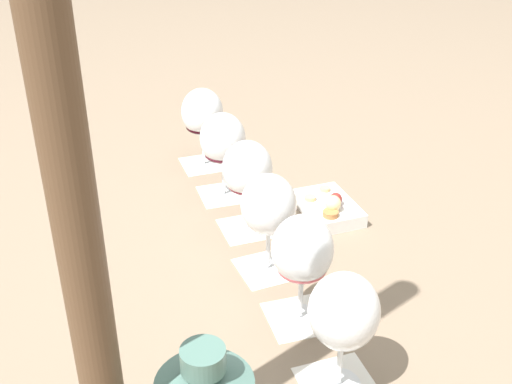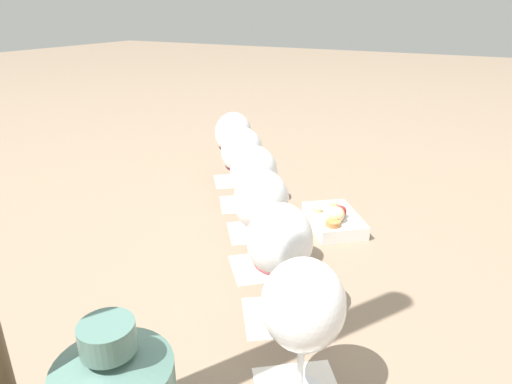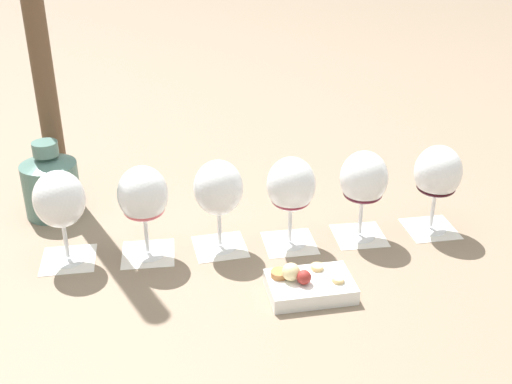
{
  "view_description": "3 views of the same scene",
  "coord_description": "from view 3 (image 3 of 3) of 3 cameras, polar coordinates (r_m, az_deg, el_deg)",
  "views": [
    {
      "loc": [
        -0.3,
        0.92,
        0.65
      ],
      "look_at": [
        0.0,
        -0.0,
        0.11
      ],
      "focal_mm": 45.0,
      "sensor_mm": 36.0,
      "label": 1
    },
    {
      "loc": [
        -0.36,
        0.67,
        0.43
      ],
      "look_at": [
        0.0,
        -0.0,
        0.11
      ],
      "focal_mm": 32.0,
      "sensor_mm": 36.0,
      "label": 2
    },
    {
      "loc": [
        -0.94,
        -0.49,
        0.65
      ],
      "look_at": [
        0.0,
        -0.0,
        0.11
      ],
      "focal_mm": 45.0,
      "sensor_mm": 36.0,
      "label": 3
    }
  ],
  "objects": [
    {
      "name": "wine_glass_2",
      "position": [
        1.19,
        -3.35,
        0.04
      ],
      "size": [
        0.09,
        0.09,
        0.18
      ],
      "color": "white",
      "rests_on": "tasting_card_2"
    },
    {
      "name": "wine_glass_4",
      "position": [
        1.24,
        9.54,
        0.93
      ],
      "size": [
        0.09,
        0.09,
        0.18
      ],
      "color": "white",
      "rests_on": "tasting_card_4"
    },
    {
      "name": "ceramic_vase",
      "position": [
        1.4,
        -17.79,
        0.76
      ],
      "size": [
        0.12,
        0.12,
        0.16
      ],
      "color": "#4C7066",
      "rests_on": "ground_plane"
    },
    {
      "name": "tasting_card_1",
      "position": [
        1.24,
        -9.57,
        -5.43
      ],
      "size": [
        0.14,
        0.14,
        0.0
      ],
      "color": "silver",
      "rests_on": "ground_plane"
    },
    {
      "name": "tasting_card_4",
      "position": [
        1.29,
        9.15,
        -3.83
      ],
      "size": [
        0.14,
        0.14,
        0.0
      ],
      "color": "silver",
      "rests_on": "ground_plane"
    },
    {
      "name": "wine_glass_5",
      "position": [
        1.29,
        15.84,
        1.43
      ],
      "size": [
        0.09,
        0.09,
        0.18
      ],
      "color": "white",
      "rests_on": "tasting_card_5"
    },
    {
      "name": "wine_glass_3",
      "position": [
        1.2,
        3.14,
        0.35
      ],
      "size": [
        0.09,
        0.09,
        0.18
      ],
      "color": "white",
      "rests_on": "tasting_card_3"
    },
    {
      "name": "tasting_card_3",
      "position": [
        1.26,
        3.0,
        -4.53
      ],
      "size": [
        0.14,
        0.14,
        0.0
      ],
      "color": "silver",
      "rests_on": "ground_plane"
    },
    {
      "name": "ground_plane",
      "position": [
        1.25,
        -0.0,
        -4.71
      ],
      "size": [
        8.0,
        8.0,
        0.0
      ],
      "primitive_type": "plane",
      "color": "#7F6B56"
    },
    {
      "name": "wine_glass_1",
      "position": [
        1.18,
        -10.0,
        -0.51
      ],
      "size": [
        0.09,
        0.09,
        0.18
      ],
      "color": "white",
      "rests_on": "tasting_card_1"
    },
    {
      "name": "snack_dish",
      "position": [
        1.11,
        4.67,
        -8.22
      ],
      "size": [
        0.17,
        0.17,
        0.06
      ],
      "color": "white",
      "rests_on": "ground_plane"
    },
    {
      "name": "tasting_card_0",
      "position": [
        1.25,
        -16.32,
        -5.77
      ],
      "size": [
        0.14,
        0.14,
        0.0
      ],
      "color": "silver",
      "rests_on": "ground_plane"
    },
    {
      "name": "wine_glass_0",
      "position": [
        1.2,
        -17.04,
        -0.94
      ],
      "size": [
        0.09,
        0.09,
        0.18
      ],
      "color": "white",
      "rests_on": "tasting_card_0"
    },
    {
      "name": "tasting_card_2",
      "position": [
        1.24,
        -3.21,
        -4.87
      ],
      "size": [
        0.14,
        0.14,
        0.0
      ],
      "color": "silver",
      "rests_on": "ground_plane"
    },
    {
      "name": "tasting_card_5",
      "position": [
        1.35,
        15.22,
        -3.16
      ],
      "size": [
        0.14,
        0.14,
        0.0
      ],
      "color": "silver",
      "rests_on": "ground_plane"
    }
  ]
}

